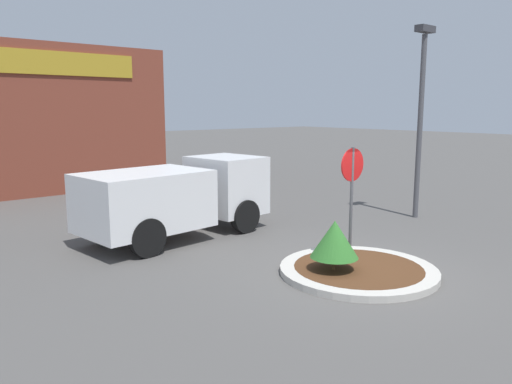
# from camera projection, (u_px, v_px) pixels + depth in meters

# --- Properties ---
(ground_plane) EXTENTS (120.00, 120.00, 0.00)m
(ground_plane) POSITION_uv_depth(u_px,v_px,m) (358.00, 274.00, 10.44)
(ground_plane) COLOR #514F4C
(traffic_island) EXTENTS (3.28, 3.28, 0.14)m
(traffic_island) POSITION_uv_depth(u_px,v_px,m) (358.00, 270.00, 10.42)
(traffic_island) COLOR #BCB7AD
(traffic_island) RESTS_ON ground_plane
(stop_sign) EXTENTS (0.72, 0.07, 2.59)m
(stop_sign) POSITION_uv_depth(u_px,v_px,m) (352.00, 184.00, 10.79)
(stop_sign) COLOR #4C4C51
(stop_sign) RESTS_ON ground_plane
(island_shrub) EXTENTS (0.98, 0.98, 1.03)m
(island_shrub) POSITION_uv_depth(u_px,v_px,m) (335.00, 239.00, 10.13)
(island_shrub) COLOR brown
(island_shrub) RESTS_ON traffic_island
(utility_truck) EXTENTS (5.31, 2.50, 2.05)m
(utility_truck) POSITION_uv_depth(u_px,v_px,m) (177.00, 196.00, 13.18)
(utility_truck) COLOR white
(utility_truck) RESTS_ON ground_plane
(storefront_building) EXTENTS (10.31, 6.07, 5.93)m
(storefront_building) POSITION_uv_depth(u_px,v_px,m) (24.00, 119.00, 21.41)
(storefront_building) COLOR brown
(storefront_building) RESTS_ON ground_plane
(light_pole) EXTENTS (0.70, 0.30, 5.85)m
(light_pole) POSITION_uv_depth(u_px,v_px,m) (421.00, 106.00, 15.25)
(light_pole) COLOR #4C4C51
(light_pole) RESTS_ON ground_plane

